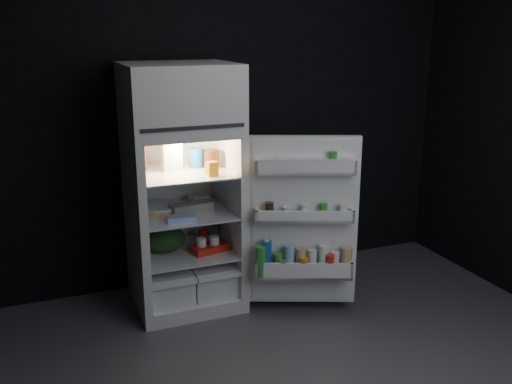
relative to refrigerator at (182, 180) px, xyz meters
name	(u,v)px	position (x,y,z in m)	size (l,w,h in m)	color
wall_back	(217,115)	(0.40, 0.38, 0.39)	(4.00, 0.00, 2.70)	black
refrigerator	(182,180)	(0.00, 0.00, 0.00)	(0.76, 0.71, 1.78)	silver
fridge_door	(303,226)	(0.73, -0.52, -0.28)	(0.74, 0.45, 1.22)	silver
milk_jug	(172,153)	(-0.06, 0.03, 0.19)	(0.13, 0.13, 0.24)	white
mayo_jar	(197,158)	(0.13, 0.05, 0.14)	(0.11, 0.11, 0.14)	#1B4C95
jam_jar	(211,159)	(0.23, -0.01, 0.14)	(0.11, 0.11, 0.13)	#311C0D
amber_bottle	(140,156)	(-0.27, 0.09, 0.18)	(0.09, 0.09, 0.22)	#D25821
small_carton	(212,169)	(0.15, -0.24, 0.12)	(0.08, 0.06, 0.10)	orange
egg_carton	(192,208)	(0.05, -0.08, -0.19)	(0.31, 0.12, 0.07)	gray
pie	(161,209)	(-0.15, 0.02, -0.21)	(0.30, 0.30, 0.04)	tan
flat_package	(181,219)	(-0.07, -0.25, -0.21)	(0.19, 0.10, 0.04)	#90AFDE
wrapped_pkg	(198,199)	(0.16, 0.14, -0.20)	(0.13, 0.11, 0.05)	beige
produce_bag	(165,239)	(-0.15, -0.01, -0.43)	(0.30, 0.26, 0.20)	#193815
yogurt_tray	(209,248)	(0.16, -0.13, -0.50)	(0.27, 0.14, 0.05)	red
small_can_red	(203,236)	(0.17, 0.08, -0.48)	(0.07, 0.07, 0.09)	red
small_can_silver	(214,232)	(0.28, 0.14, -0.48)	(0.07, 0.07, 0.09)	#B4B5B9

